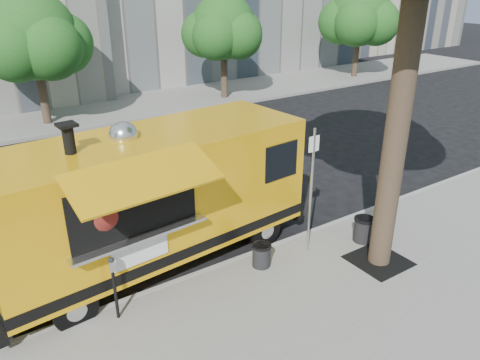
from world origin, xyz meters
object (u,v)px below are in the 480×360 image
object	(u,v)px
far_tree_d	(360,15)
far_tree_b	(33,36)
far_tree_c	(224,27)
parking_meter	(114,281)
sign_post	(311,184)
food_truck	(152,196)
trash_bin_right	(364,229)
trash_bin_left	(261,255)

from	to	relation	value
far_tree_d	far_tree_b	bearing A→B (deg)	179.70
far_tree_c	parking_meter	distance (m)	17.82
far_tree_d	sign_post	world-z (taller)	far_tree_d
far_tree_d	food_truck	bearing A→B (deg)	-147.50
far_tree_b	trash_bin_right	bearing A→B (deg)	-74.87
far_tree_b	food_truck	xyz separation A→B (m)	(-0.52, -12.53, -2.14)
far_tree_b	far_tree_d	world-z (taller)	far_tree_d
far_tree_b	trash_bin_left	distance (m)	14.62
parking_meter	trash_bin_right	xyz separation A→B (m)	(5.97, -0.62, -0.51)
far_tree_d	sign_post	xyz separation A→B (m)	(-16.45, -14.15, -2.04)
food_truck	parking_meter	bearing A→B (deg)	-139.28
parking_meter	trash_bin_left	size ratio (longest dim) A/B	2.53
far_tree_b	parking_meter	xyz separation A→B (m)	(-2.00, -14.05, -2.85)
far_tree_d	trash_bin_left	bearing A→B (deg)	-141.57
food_truck	trash_bin_right	size ratio (longest dim) A/B	12.19
parking_meter	trash_bin_left	world-z (taller)	parking_meter
parking_meter	sign_post	bearing A→B (deg)	-2.52
far_tree_b	parking_meter	bearing A→B (deg)	-98.10
far_tree_c	trash_bin_left	xyz separation A→B (m)	(-7.73, -13.86, -3.28)
far_tree_c	far_tree_d	bearing A→B (deg)	1.15
far_tree_b	trash_bin_right	world-z (taller)	far_tree_b
far_tree_d	trash_bin_right	distance (m)	21.21
far_tree_d	food_truck	xyz separation A→B (m)	(-19.52, -12.43, -2.19)
far_tree_c	sign_post	world-z (taller)	far_tree_c
far_tree_c	trash_bin_left	distance (m)	16.21
parking_meter	food_truck	size ratio (longest dim) A/B	0.18
trash_bin_right	food_truck	bearing A→B (deg)	154.50
far_tree_d	trash_bin_left	distance (m)	22.89
far_tree_d	sign_post	bearing A→B (deg)	-139.30
sign_post	food_truck	bearing A→B (deg)	150.80
parking_meter	trash_bin_left	xyz separation A→B (m)	(3.27, -0.11, -0.55)
far_tree_c	trash_bin_right	size ratio (longest dim) A/B	8.53
far_tree_b	trash_bin_left	world-z (taller)	far_tree_b
sign_post	trash_bin_right	bearing A→B (deg)	-16.68
far_tree_c	sign_post	distance (m)	15.48
far_tree_b	far_tree_c	world-z (taller)	far_tree_b
far_tree_b	trash_bin_left	size ratio (longest dim) A/B	10.41
far_tree_c	trash_bin_right	xyz separation A→B (m)	(-5.03, -14.37, -3.24)
far_tree_b	parking_meter	size ratio (longest dim) A/B	4.12
sign_post	parking_meter	size ratio (longest dim) A/B	2.25
far_tree_d	parking_meter	world-z (taller)	far_tree_d
far_tree_d	trash_bin_right	size ratio (longest dim) A/B	9.24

